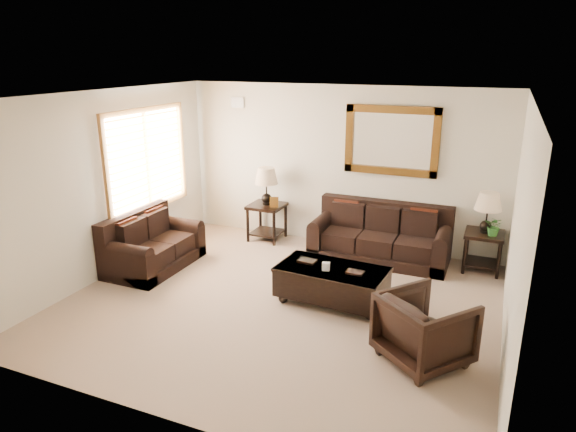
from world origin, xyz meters
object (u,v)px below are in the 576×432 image
at_px(loveseat, 151,247).
at_px(coffee_table, 332,281).
at_px(sofa, 380,239).
at_px(end_table_right, 486,220).
at_px(end_table_left, 267,193).
at_px(armchair, 425,326).

xyz_separation_m(loveseat, coffee_table, (2.95, -0.04, -0.01)).
xyz_separation_m(sofa, coffee_table, (-0.23, -1.77, -0.02)).
bearing_deg(end_table_right, sofa, -176.05).
height_order(sofa, end_table_left, end_table_left).
relative_size(sofa, end_table_left, 1.66).
xyz_separation_m(sofa, end_table_right, (1.55, 0.11, 0.48)).
relative_size(loveseat, end_table_left, 1.17).
relative_size(end_table_right, armchair, 1.47).
bearing_deg(loveseat, armchair, -102.98).
relative_size(end_table_right, coffee_table, 0.84).
xyz_separation_m(loveseat, armchair, (4.30, -0.99, 0.10)).
xyz_separation_m(loveseat, end_table_right, (4.73, 1.83, 0.49)).
bearing_deg(coffee_table, sofa, 86.21).
relative_size(coffee_table, armchair, 1.76).
bearing_deg(end_table_right, armchair, -98.80).
xyz_separation_m(end_table_right, armchair, (-0.44, -2.82, -0.38)).
distance_m(loveseat, coffee_table, 2.95).
relative_size(sofa, armchair, 2.58).
relative_size(sofa, loveseat, 1.42).
height_order(end_table_left, coffee_table, end_table_left).
height_order(end_table_left, armchair, end_table_left).
xyz_separation_m(coffee_table, armchair, (1.34, -0.95, 0.12)).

